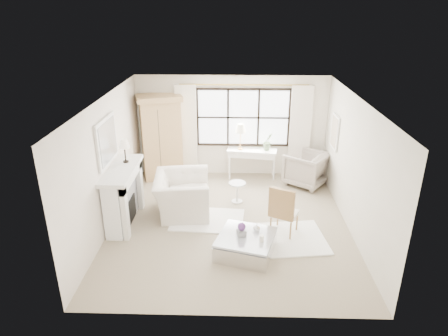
% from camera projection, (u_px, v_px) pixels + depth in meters
% --- Properties ---
extents(floor, '(5.50, 5.50, 0.00)m').
position_uv_depth(floor, '(230.00, 223.00, 8.59)').
color(floor, gray).
rests_on(floor, ground).
extents(ceiling, '(5.50, 5.50, 0.00)m').
position_uv_depth(ceiling, '(231.00, 99.00, 7.55)').
color(ceiling, white).
rests_on(ceiling, ground).
extents(wall_back, '(5.00, 0.00, 5.00)m').
position_uv_depth(wall_back, '(232.00, 126.00, 10.61)').
color(wall_back, white).
rests_on(wall_back, ground).
extents(wall_front, '(5.00, 0.00, 5.00)m').
position_uv_depth(wall_front, '(227.00, 240.00, 5.53)').
color(wall_front, white).
rests_on(wall_front, ground).
extents(wall_left, '(0.00, 5.50, 5.50)m').
position_uv_depth(wall_left, '(108.00, 164.00, 8.14)').
color(wall_left, silver).
rests_on(wall_left, ground).
extents(wall_right, '(0.00, 5.50, 5.50)m').
position_uv_depth(wall_right, '(355.00, 167.00, 8.00)').
color(wall_right, beige).
rests_on(wall_right, ground).
extents(window_pane, '(2.40, 0.02, 1.50)m').
position_uv_depth(window_pane, '(243.00, 118.00, 10.49)').
color(window_pane, silver).
rests_on(window_pane, wall_back).
extents(window_frame, '(2.50, 0.04, 1.50)m').
position_uv_depth(window_frame, '(243.00, 118.00, 10.48)').
color(window_frame, black).
rests_on(window_frame, wall_back).
extents(curtain_rod, '(3.30, 0.04, 0.04)m').
position_uv_depth(curtain_rod, '(244.00, 85.00, 10.10)').
color(curtain_rod, '#B5943F').
rests_on(curtain_rod, wall_back).
extents(curtain_left, '(0.55, 0.10, 2.47)m').
position_uv_depth(curtain_left, '(187.00, 131.00, 10.60)').
color(curtain_left, white).
rests_on(curtain_left, ground).
extents(curtain_right, '(0.55, 0.10, 2.47)m').
position_uv_depth(curtain_right, '(300.00, 132.00, 10.51)').
color(curtain_right, white).
rests_on(curtain_right, ground).
extents(fireplace, '(0.58, 1.66, 1.26)m').
position_uv_depth(fireplace, '(122.00, 195.00, 8.40)').
color(fireplace, white).
rests_on(fireplace, ground).
extents(mirror_frame, '(0.05, 1.15, 0.95)m').
position_uv_depth(mirror_frame, '(107.00, 141.00, 7.95)').
color(mirror_frame, silver).
rests_on(mirror_frame, wall_left).
extents(mirror_glass, '(0.02, 1.00, 0.80)m').
position_uv_depth(mirror_glass, '(108.00, 141.00, 7.95)').
color(mirror_glass, silver).
rests_on(mirror_glass, wall_left).
extents(art_frame, '(0.04, 0.62, 0.82)m').
position_uv_depth(art_frame, '(335.00, 132.00, 9.50)').
color(art_frame, white).
rests_on(art_frame, wall_right).
extents(art_canvas, '(0.01, 0.52, 0.72)m').
position_uv_depth(art_canvas, '(334.00, 132.00, 9.50)').
color(art_canvas, '#B9A98F').
rests_on(art_canvas, wall_right).
extents(mantel_lamp, '(0.22, 0.22, 0.51)m').
position_uv_depth(mantel_lamp, '(124.00, 145.00, 8.32)').
color(mantel_lamp, black).
rests_on(mantel_lamp, fireplace).
extents(armoire, '(1.28, 1.00, 2.24)m').
position_uv_depth(armoire, '(161.00, 137.00, 10.47)').
color(armoire, tan).
rests_on(armoire, floor).
extents(console_table, '(1.35, 0.62, 0.80)m').
position_uv_depth(console_table, '(252.00, 164.00, 10.71)').
color(console_table, white).
rests_on(console_table, floor).
extents(console_lamp, '(0.28, 0.28, 0.69)m').
position_uv_depth(console_lamp, '(241.00, 129.00, 10.36)').
color(console_lamp, '#C78C45').
rests_on(console_lamp, console_table).
extents(orchid_plant, '(0.33, 0.31, 0.47)m').
position_uv_depth(orchid_plant, '(268.00, 141.00, 10.44)').
color(orchid_plant, '#5F7850').
rests_on(orchid_plant, console_table).
extents(side_table, '(0.40, 0.40, 0.51)m').
position_uv_depth(side_table, '(237.00, 189.00, 9.38)').
color(side_table, silver).
rests_on(side_table, floor).
extents(rug_left, '(1.61, 1.20, 0.03)m').
position_uv_depth(rug_left, '(208.00, 220.00, 8.71)').
color(rug_left, white).
rests_on(rug_left, floor).
extents(rug_right, '(1.85, 1.48, 0.03)m').
position_uv_depth(rug_right, '(282.00, 239.00, 8.00)').
color(rug_right, white).
rests_on(rug_right, floor).
extents(club_armchair, '(1.30, 1.46, 0.88)m').
position_uv_depth(club_armchair, '(182.00, 195.00, 8.89)').
color(club_armchair, silver).
rests_on(club_armchair, floor).
extents(wingback_chair, '(1.33, 1.32, 0.88)m').
position_uv_depth(wingback_chair, '(306.00, 169.00, 10.28)').
color(wingback_chair, '#A39689').
rests_on(wingback_chair, floor).
extents(french_chair, '(0.65, 0.65, 1.08)m').
position_uv_depth(french_chair, '(284.00, 221.00, 8.08)').
color(french_chair, '#AB7C47').
rests_on(french_chair, floor).
extents(coffee_table, '(1.24, 1.24, 0.38)m').
position_uv_depth(coffee_table, '(246.00, 245.00, 7.50)').
color(coffee_table, silver).
rests_on(coffee_table, floor).
extents(planter_box, '(0.19, 0.19, 0.12)m').
position_uv_depth(planter_box, '(241.00, 233.00, 7.42)').
color(planter_box, gray).
rests_on(planter_box, coffee_table).
extents(planter_flowers, '(0.15, 0.15, 0.15)m').
position_uv_depth(planter_flowers, '(242.00, 226.00, 7.36)').
color(planter_flowers, '#5B2F76').
rests_on(planter_flowers, planter_box).
extents(pillar_candle, '(0.08, 0.08, 0.12)m').
position_uv_depth(pillar_candle, '(262.00, 238.00, 7.23)').
color(pillar_candle, white).
rests_on(pillar_candle, coffee_table).
extents(coffee_vase, '(0.17, 0.17, 0.14)m').
position_uv_depth(coffee_vase, '(257.00, 228.00, 7.56)').
color(coffee_vase, white).
rests_on(coffee_vase, coffee_table).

